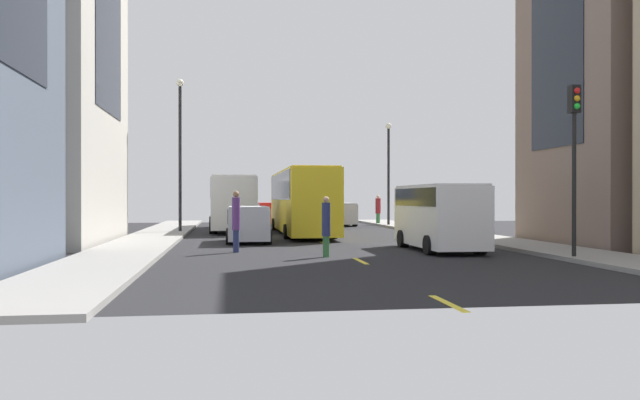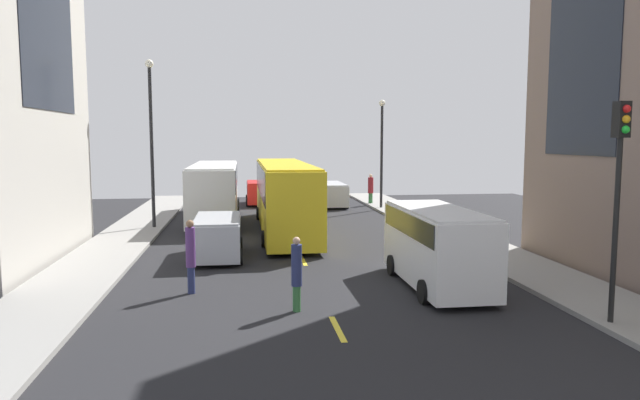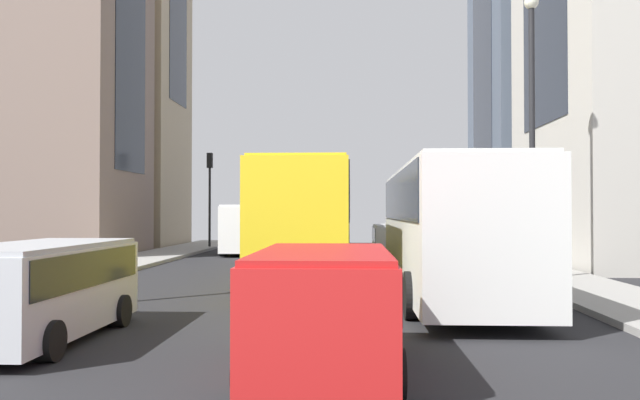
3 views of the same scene
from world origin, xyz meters
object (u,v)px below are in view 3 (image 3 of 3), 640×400
object	(u,v)px
pedestrian_crossing_near	(399,230)
traffic_light_near_corner	(210,181)
car_red_1	(324,301)
car_silver_0	(395,240)
streetcar_yellow	(313,215)
delivery_van_white	(249,225)
city_bus_white	(447,220)
car_silver_2	(38,284)
pedestrian_crossing_mid	(340,231)

from	to	relation	value
pedestrian_crossing_near	traffic_light_near_corner	bearing A→B (deg)	-66.71
car_red_1	traffic_light_near_corner	world-z (taller)	traffic_light_near_corner
car_silver_0	traffic_light_near_corner	xyz separation A→B (m)	(10.38, -10.15, 3.08)
car_red_1	car_silver_0	bearing A→B (deg)	-96.81
streetcar_yellow	delivery_van_white	distance (m)	12.85
car_silver_0	traffic_light_near_corner	world-z (taller)	traffic_light_near_corner
delivery_van_white	car_red_1	distance (m)	25.30
city_bus_white	traffic_light_near_corner	distance (m)	24.00
traffic_light_near_corner	delivery_van_white	bearing A→B (deg)	124.08
car_red_1	traffic_light_near_corner	size ratio (longest dim) A/B	0.72
city_bus_white	pedestrian_crossing_near	world-z (taller)	city_bus_white
car_silver_2	traffic_light_near_corner	size ratio (longest dim) A/B	0.84
city_bus_white	delivery_van_white	xyz separation A→B (m)	(7.89, -16.70, -0.49)
streetcar_yellow	pedestrian_crossing_mid	xyz separation A→B (m)	(-0.68, -14.22, -0.99)
city_bus_white	car_silver_2	bearing A→B (deg)	37.96
car_red_1	delivery_van_white	bearing A→B (deg)	-78.58
delivery_van_white	car_silver_2	distance (m)	22.86
city_bus_white	car_red_1	xyz separation A→B (m)	(2.89, 8.09, -1.01)
car_silver_2	pedestrian_crossing_near	distance (m)	23.93
delivery_van_white	car_silver_2	size ratio (longest dim) A/B	1.24
delivery_van_white	traffic_light_near_corner	world-z (taller)	traffic_light_near_corner
delivery_van_white	pedestrian_crossing_mid	bearing A→B (deg)	-156.77
delivery_van_white	car_silver_0	bearing A→B (deg)	142.51
car_red_1	pedestrian_crossing_mid	bearing A→B (deg)	-89.55
car_red_1	pedestrian_crossing_mid	size ratio (longest dim) A/B	1.91
delivery_van_white	car_red_1	bearing A→B (deg)	101.42
streetcar_yellow	traffic_light_near_corner	distance (m)	18.29
streetcar_yellow	car_silver_0	bearing A→B (deg)	-115.93
pedestrian_crossing_mid	pedestrian_crossing_near	size ratio (longest dim) A/B	0.91
delivery_van_white	pedestrian_crossing_near	size ratio (longest dim) A/B	2.51
city_bus_white	streetcar_yellow	distance (m)	5.91
car_silver_2	traffic_light_near_corner	world-z (taller)	traffic_light_near_corner
car_silver_0	car_silver_2	world-z (taller)	car_silver_2
car_silver_2	pedestrian_crossing_near	size ratio (longest dim) A/B	2.02
car_silver_0	pedestrian_crossing_near	distance (m)	5.37
car_red_1	pedestrian_crossing_mid	distance (m)	26.85
pedestrian_crossing_near	pedestrian_crossing_mid	bearing A→B (deg)	-79.90
city_bus_white	streetcar_yellow	bearing A→B (deg)	-50.19
pedestrian_crossing_near	streetcar_yellow	bearing A→B (deg)	29.33
car_silver_2	city_bus_white	bearing A→B (deg)	-142.04
delivery_van_white	car_red_1	size ratio (longest dim) A/B	1.44
city_bus_white	traffic_light_near_corner	xyz separation A→B (m)	(10.97, -21.25, 2.06)
car_silver_0	pedestrian_crossing_mid	distance (m)	8.06
city_bus_white	pedestrian_crossing_mid	world-z (taller)	city_bus_white
car_silver_2	pedestrian_crossing_near	bearing A→B (deg)	-109.27
car_red_1	pedestrian_crossing_mid	xyz separation A→B (m)	(0.21, -26.85, 0.13)
car_silver_0	car_red_1	bearing A→B (deg)	83.19
delivery_van_white	car_silver_2	world-z (taller)	delivery_van_white
city_bus_white	car_silver_0	size ratio (longest dim) A/B	2.74
city_bus_white	car_silver_0	world-z (taller)	city_bus_white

